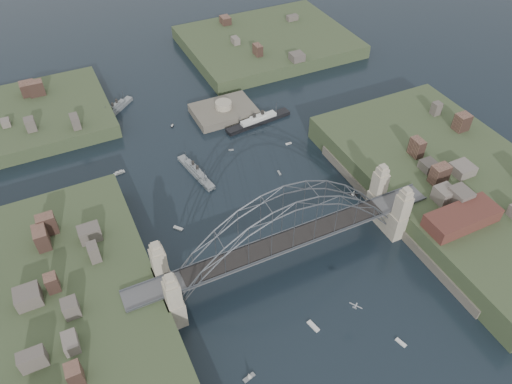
% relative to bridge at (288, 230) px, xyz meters
% --- Properties ---
extents(ground, '(500.00, 500.00, 0.00)m').
position_rel_bridge_xyz_m(ground, '(0.00, 0.00, -12.32)').
color(ground, black).
rests_on(ground, ground).
extents(bridge, '(84.00, 13.80, 24.60)m').
position_rel_bridge_xyz_m(bridge, '(0.00, 0.00, 0.00)').
color(bridge, '#535356').
rests_on(bridge, ground).
extents(shore_west, '(50.50, 90.00, 12.00)m').
position_rel_bridge_xyz_m(shore_west, '(-57.32, 0.00, -10.35)').
color(shore_west, '#374628').
rests_on(shore_west, ground).
extents(shore_east, '(50.50, 90.00, 12.00)m').
position_rel_bridge_xyz_m(shore_east, '(57.32, 0.00, -10.35)').
color(shore_east, '#374628').
rests_on(shore_east, ground).
extents(headland_nw, '(60.00, 45.00, 9.00)m').
position_rel_bridge_xyz_m(headland_nw, '(-55.00, 95.00, -11.82)').
color(headland_nw, '#374628').
rests_on(headland_nw, ground).
extents(headland_ne, '(70.00, 55.00, 9.50)m').
position_rel_bridge_xyz_m(headland_ne, '(50.00, 110.00, -11.57)').
color(headland_ne, '#374628').
rests_on(headland_ne, ground).
extents(fort_island, '(22.00, 16.00, 9.40)m').
position_rel_bridge_xyz_m(fort_island, '(12.00, 70.00, -12.66)').
color(fort_island, '#5D5649').
rests_on(fort_island, ground).
extents(wharf_shed, '(20.00, 8.00, 4.00)m').
position_rel_bridge_xyz_m(wharf_shed, '(44.00, -14.00, -2.32)').
color(wharf_shed, '#592D26').
rests_on(wharf_shed, shore_east).
extents(finger_pier, '(4.00, 22.00, 1.40)m').
position_rel_bridge_xyz_m(finger_pier, '(39.00, -28.00, -11.62)').
color(finger_pier, '#535356').
rests_on(finger_pier, ground).
extents(naval_cruiser_near, '(5.86, 19.16, 5.70)m').
position_rel_bridge_xyz_m(naval_cruiser_near, '(-8.88, 43.37, -11.44)').
color(naval_cruiser_near, gray).
rests_on(naval_cruiser_near, ground).
extents(naval_cruiser_far, '(15.13, 13.83, 6.09)m').
position_rel_bridge_xyz_m(naval_cruiser_far, '(-22.98, 88.98, -11.38)').
color(naval_cruiser_far, gray).
rests_on(naval_cruiser_far, ground).
extents(ocean_liner, '(25.43, 6.27, 6.19)m').
position_rel_bridge_xyz_m(ocean_liner, '(21.03, 59.74, -11.36)').
color(ocean_liner, black).
rests_on(ocean_liner, ground).
extents(aeroplane, '(1.94, 2.71, 0.45)m').
position_rel_bridge_xyz_m(aeroplane, '(5.46, -22.82, -5.62)').
color(aeroplane, '#AEAFB5').
extents(small_boat_a, '(2.53, 2.79, 0.45)m').
position_rel_bridge_xyz_m(small_boat_a, '(-21.69, 23.48, -12.17)').
color(small_boat_a, silver).
rests_on(small_boat_a, ground).
extents(small_boat_b, '(0.88, 2.12, 0.45)m').
position_rel_bridge_xyz_m(small_boat_b, '(15.00, 32.23, -12.17)').
color(small_boat_b, silver).
rests_on(small_boat_b, ground).
extents(small_boat_c, '(1.83, 3.58, 0.45)m').
position_rel_bridge_xyz_m(small_boat_c, '(-3.31, -19.88, -12.17)').
color(small_boat_c, silver).
rests_on(small_boat_c, ground).
extents(small_boat_d, '(2.12, 0.82, 0.45)m').
position_rel_bridge_xyz_m(small_boat_d, '(24.95, 44.29, -12.17)').
color(small_boat_d, silver).
rests_on(small_boat_d, ground).
extents(small_boat_e, '(3.63, 1.61, 1.43)m').
position_rel_bridge_xyz_m(small_boat_e, '(-30.72, 54.18, -12.04)').
color(small_boat_e, silver).
rests_on(small_boat_e, ground).
extents(small_boat_f, '(1.76, 1.05, 0.45)m').
position_rel_bridge_xyz_m(small_boat_f, '(5.94, 49.55, -12.17)').
color(small_boat_f, silver).
rests_on(small_boat_f, ground).
extents(small_boat_g, '(1.56, 2.81, 0.45)m').
position_rel_bridge_xyz_m(small_boat_g, '(12.56, -32.22, -12.17)').
color(small_boat_g, silver).
rests_on(small_boat_g, ground).
extents(small_boat_h, '(1.55, 1.76, 1.43)m').
position_rel_bridge_xyz_m(small_boat_h, '(-7.42, 71.11, -12.03)').
color(small_boat_h, silver).
rests_on(small_boat_h, ground).
extents(small_boat_i, '(2.45, 2.23, 2.38)m').
position_rel_bridge_xyz_m(small_boat_i, '(30.50, 13.56, -11.48)').
color(small_boat_i, silver).
rests_on(small_boat_i, ground).
extents(small_boat_j, '(3.03, 1.63, 2.38)m').
position_rel_bridge_xyz_m(small_boat_j, '(-22.22, -24.69, -11.55)').
color(small_boat_j, silver).
rests_on(small_boat_j, ground).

